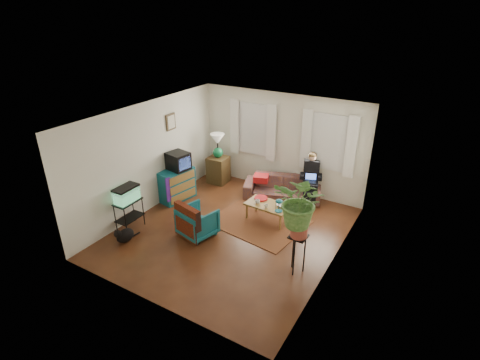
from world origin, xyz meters
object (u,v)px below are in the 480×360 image
Objects in this scene: side_table at (218,170)px; coffee_table at (268,212)px; sofa at (282,184)px; armchair at (198,220)px; dresser at (177,185)px; aquarium_stand at (130,215)px; plant_stand at (297,254)px.

side_table is 0.74× the size of coffee_table.
sofa is at bearing 102.61° from coffee_table.
dresser is at bearing -22.74° from armchair.
side_table is 1.04× the size of armchair.
aquarium_stand is 1.55m from armchair.
aquarium_stand is 3.10m from coffee_table.
sofa is 2.13× the size of dresser.
aquarium_stand is at bearing -172.67° from plant_stand.
armchair is at bearing 20.10° from aquarium_stand.
side_table is 0.82× the size of dresser.
dresser reaches higher than coffee_table.
aquarium_stand is 0.68× the size of coffee_table.
aquarium_stand is at bearing 34.83° from armchair.
dresser is 1.62m from aquarium_stand.
coffee_table is at bearing -28.56° from side_table.
aquarium_stand reaches higher than coffee_table.
armchair is at bearing 178.23° from plant_stand.
sofa is 2.83× the size of aquarium_stand.
dresser is 1.27× the size of armchair.
sofa is at bearing 1.20° from side_table.
armchair is 2.31m from plant_stand.
dresser is at bearing 88.75° from aquarium_stand.
side_table is at bearing 143.43° from plant_stand.
coffee_table is (2.13, -1.16, -0.16)m from side_table.
sofa is 2.45× the size of plant_stand.
dresser is (-2.28, -1.43, 0.03)m from sofa.
side_table is 0.95× the size of plant_stand.
plant_stand is at bearing -167.93° from armchair.
plant_stand is (2.31, -0.07, 0.04)m from armchair.
side_table is 1.43m from dresser.
aquarium_stand is (-0.35, -3.01, -0.03)m from side_table.
dresser is 3.92m from plant_stand.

